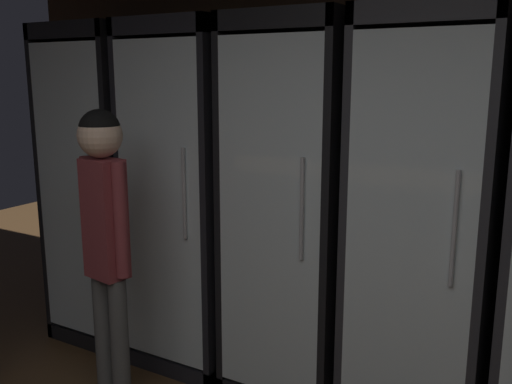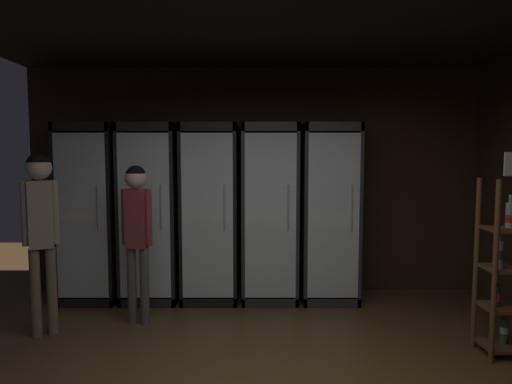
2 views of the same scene
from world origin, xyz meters
The scene contains 6 objects.
wall_back centered at (0.00, 3.03, 1.40)m, with size 6.00×0.06×2.80m, color #382619.
cooler_far_left centered at (-2.11, 2.70, 1.03)m, with size 0.65×0.69×2.08m.
cooler_left centered at (-1.41, 2.69, 1.02)m, with size 0.65×0.69×2.08m.
cooler_center centered at (-0.71, 2.70, 1.02)m, with size 0.65×0.69×2.08m.
cooler_right centered at (-0.01, 2.69, 1.01)m, with size 0.65×0.69×2.08m.
shopper_near centered at (-1.37, 1.87, 1.05)m, with size 0.32×0.21×1.62m.
Camera 1 is at (0.60, -0.05, 1.78)m, focal length 39.39 mm.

